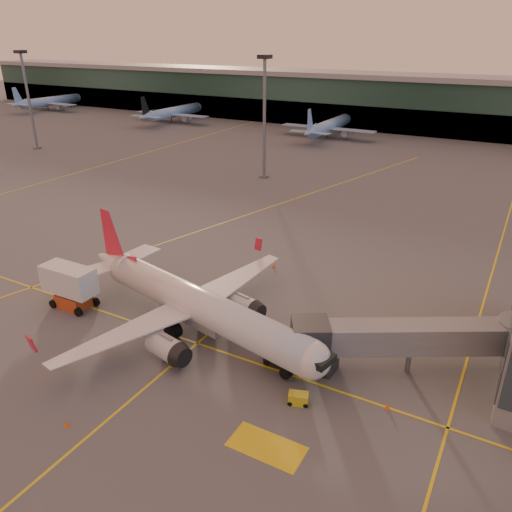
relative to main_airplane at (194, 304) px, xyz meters
The scene contains 16 objects.
ground 8.37m from the main_airplane, 117.46° to the right, with size 600.00×600.00×0.00m, color #4C4F54.
taxi_markings 39.38m from the main_airplane, 106.06° to the left, with size 100.12×173.00×0.01m.
terminal 135.16m from the main_airplane, 91.50° to the left, with size 400.00×20.00×17.60m.
mast_west_far 109.21m from the main_airplane, 149.45° to the left, with size 2.40×2.40×25.60m.
mast_west_near 64.74m from the main_airplane, 111.67° to the left, with size 2.40×2.40×25.60m.
distant_aircraft_row 113.93m from the main_airplane, 102.44° to the left, with size 290.00×34.00×13.00m.
main_airplane is the anchor object (origin of this frame).
jet_bridge 23.32m from the main_airplane, 11.90° to the left, with size 21.54×14.12×5.39m.
catering_truck 16.07m from the main_airplane, behind, with size 6.58×3.04×5.07m.
gpu_cart 15.65m from the main_airplane, 19.16° to the right, with size 2.01×1.57×1.03m.
pushback_tug 11.09m from the main_airplane, ahead, with size 3.15×1.73×1.61m.
cone_nose 21.82m from the main_airplane, ahead, with size 0.41×0.41×0.53m.
cone_tail 18.83m from the main_airplane, behind, with size 0.47×0.47×0.60m.
cone_wing_right 17.19m from the main_airplane, 93.10° to the right, with size 0.42×0.42×0.54m.
cone_wing_left 18.93m from the main_airplane, 90.36° to the left, with size 0.42×0.42×0.53m.
cone_fwd 14.72m from the main_airplane, 17.52° to the right, with size 0.39×0.39×0.49m.
Camera 1 is at (31.65, -30.14, 29.49)m, focal length 35.00 mm.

